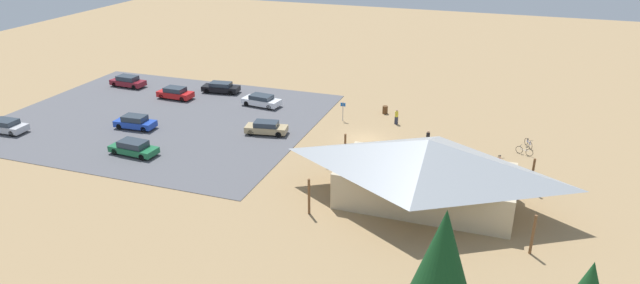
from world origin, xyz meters
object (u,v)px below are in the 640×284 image
Objects in this scene: bicycle_purple_yard_center at (385,154)px; car_green_back_corner at (134,148)px; trash_bin at (385,110)px; car_red_far_end at (175,93)px; bike_pavilion at (426,167)px; bicycle_blue_edge_south at (528,143)px; bicycle_black_front_row at (336,165)px; car_white_near_entry at (261,100)px; bicycle_yellow_by_bin at (348,151)px; pine_east at (443,258)px; car_tan_end_stall at (266,128)px; car_blue_by_curb at (135,122)px; lot_sign at (343,109)px; bicycle_orange_lone_east at (470,157)px; car_black_inner_stall at (221,87)px; visitor_crossing_yard at (396,116)px; bicycle_white_yard_right at (524,151)px; visitor_by_pavilion at (428,138)px; car_silver_second_row at (6,126)px; bicycle_red_edge_north at (500,161)px; car_maroon_front_row at (128,81)px.

car_green_back_corner is (22.94, 7.17, 0.34)m from bicycle_purple_yard_center.
trash_bin is 25.96m from car_red_far_end.
bicycle_blue_edge_south is at bearing -118.57° from bike_pavilion.
car_white_near_entry is at bearing -44.56° from bicycle_black_front_row.
bicycle_purple_yard_center is at bearing -174.54° from bicycle_yellow_by_bin.
trash_bin is 36.31m from pine_east.
car_tan_end_stall is at bearing -26.78° from bike_pavilion.
car_blue_by_curb is (24.19, 13.50, 0.31)m from trash_bin.
bicycle_orange_lone_east is (-14.39, 6.22, -1.01)m from lot_sign.
car_white_near_entry is (14.50, 2.42, 0.28)m from trash_bin.
bicycle_yellow_by_bin is at bearing 143.85° from car_white_near_entry.
bicycle_blue_edge_south is 7.35m from bicycle_orange_lone_east.
bicycle_orange_lone_east is at bearing 169.55° from car_red_far_end.
lot_sign reaches higher than car_red_far_end.
car_black_inner_stall is 2.91× the size of visitor_crossing_yard.
bike_pavilion is 10.31× the size of bicycle_white_yard_right.
trash_bin is 0.52× the size of bicycle_purple_yard_center.
pine_east is 4.80× the size of visitor_crossing_yard.
bicycle_white_yard_right is at bearing -173.83° from visitor_by_pavilion.
car_blue_by_curb is (39.80, 8.68, 0.37)m from bicycle_blue_edge_south.
pine_east reaches higher than car_silver_second_row.
car_silver_second_row reaches higher than car_black_inner_stall.
visitor_by_pavilion reaches higher than bicycle_red_edge_north.
car_white_near_entry reaches higher than bicycle_blue_edge_south.
bike_pavilion is at bearing 59.99° from bicycle_red_edge_north.
visitor_by_pavilion is (7.04, -2.02, 0.51)m from bicycle_red_edge_north.
bicycle_black_front_row reaches higher than bicycle_red_edge_north.
car_silver_second_row is (51.63, 12.04, 0.35)m from bicycle_white_yard_right.
car_maroon_front_row reaches higher than bicycle_orange_lone_east.
car_white_near_entry is 27.41m from car_silver_second_row.
car_white_near_entry is at bearing 9.47° from trash_bin.
bike_pavilion is 3.68× the size of car_silver_second_row.
lot_sign is at bearing -154.57° from car_blue_by_curb.
bicycle_orange_lone_east is at bearing 45.75° from bicycle_blue_edge_south.
bicycle_white_yard_right is at bearing 168.53° from car_black_inner_stall.
car_black_inner_stall is at bearing -85.81° from car_green_back_corner.
bike_pavilion is at bearing 179.79° from car_green_back_corner.
bicycle_purple_yard_center is 19.83m from car_white_near_entry.
bicycle_yellow_by_bin is at bearing 110.05° from lot_sign.
bicycle_purple_yard_center is 0.36× the size of car_black_inner_stall.
bicycle_blue_edge_south is 9.96m from visitor_by_pavilion.
bicycle_purple_yard_center is at bearing 150.77° from car_white_near_entry.
bicycle_white_yard_right is 0.36× the size of car_silver_second_row.
bicycle_red_edge_north is (-2.69, -0.21, -0.04)m from bicycle_orange_lone_east.
car_tan_end_stall is at bearing -48.75° from pine_east.
car_red_far_end is (21.82, -0.45, -0.65)m from lot_sign.
bicycle_orange_lone_east is 45.76m from car_maroon_front_row.
bicycle_red_edge_north is 7.34m from visitor_by_pavilion.
car_tan_end_stall is 1.01× the size of car_silver_second_row.
car_maroon_front_row is at bearing -18.50° from bicycle_yellow_by_bin.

